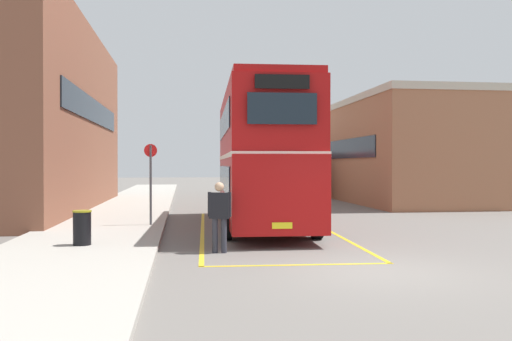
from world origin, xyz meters
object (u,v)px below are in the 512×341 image
(litter_bin, at_px, (82,228))
(bus_stop_sign, at_px, (151,176))
(single_deck_bus, at_px, (279,172))
(double_decker_bus, at_px, (261,155))
(pedestrian_boarding, at_px, (219,212))

(litter_bin, height_order, bus_stop_sign, bus_stop_sign)
(litter_bin, relative_size, bus_stop_sign, 0.32)
(litter_bin, bearing_deg, single_deck_bus, 68.32)
(double_decker_bus, xyz_separation_m, litter_bin, (-5.24, -4.71, -1.93))
(single_deck_bus, relative_size, pedestrian_boarding, 4.80)
(double_decker_bus, relative_size, single_deck_bus, 1.29)
(double_decker_bus, bearing_deg, single_deck_bus, 78.04)
(bus_stop_sign, bearing_deg, litter_bin, -107.72)
(litter_bin, distance_m, bus_stop_sign, 4.91)
(single_deck_bus, bearing_deg, pedestrian_boarding, -103.44)
(double_decker_bus, relative_size, pedestrian_boarding, 6.19)
(pedestrian_boarding, bearing_deg, single_deck_bus, 76.56)
(pedestrian_boarding, bearing_deg, bus_stop_sign, 110.27)
(bus_stop_sign, bearing_deg, pedestrian_boarding, -69.73)
(single_deck_bus, xyz_separation_m, litter_bin, (-9.08, -22.83, -1.06))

